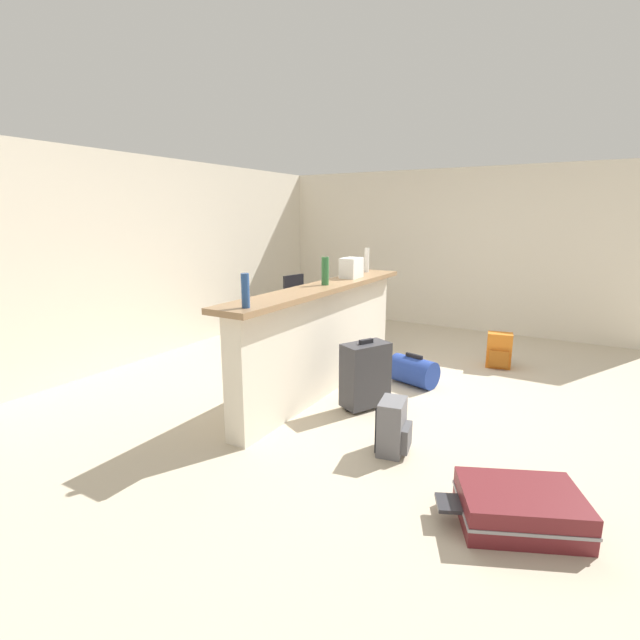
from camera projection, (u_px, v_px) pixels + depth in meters
ground_plane at (384, 387)px, 4.99m from camera, size 13.00×13.00×0.05m
wall_back at (176, 256)px, 6.21m from camera, size 6.60×0.10×2.50m
wall_right at (443, 250)px, 7.42m from camera, size 0.10×6.00×2.50m
partition_half_wall at (324, 341)px, 4.71m from camera, size 2.80×0.20×1.06m
bar_countertop at (324, 288)px, 4.59m from camera, size 2.96×0.40×0.05m
bottle_blue at (245, 291)px, 3.43m from camera, size 0.06×0.06×0.26m
bottle_green at (325, 271)px, 4.57m from camera, size 0.07×0.07×0.28m
bottle_white at (367, 260)px, 5.61m from camera, size 0.06×0.06×0.29m
grocery_bag at (351, 268)px, 5.10m from camera, size 0.26×0.18×0.22m
dining_table at (317, 297)px, 6.63m from camera, size 1.10×0.80×0.74m
dining_chair_near_partition at (347, 311)px, 6.30m from camera, size 0.44×0.44×0.93m
dining_chair_far_side at (289, 302)px, 6.96m from camera, size 0.46×0.46×0.93m
suitcase_flat_maroon at (519, 508)px, 2.70m from camera, size 0.73×0.89×0.22m
backpack_orange at (499, 351)px, 5.52m from camera, size 0.28×0.31×0.42m
suitcase_upright_charcoal at (365, 374)px, 4.32m from camera, size 0.50×0.41×0.67m
duffel_bag_blue at (413, 371)px, 4.96m from camera, size 0.42×0.54×0.34m
backpack_grey at (393, 427)px, 3.53m from camera, size 0.31×0.28×0.42m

